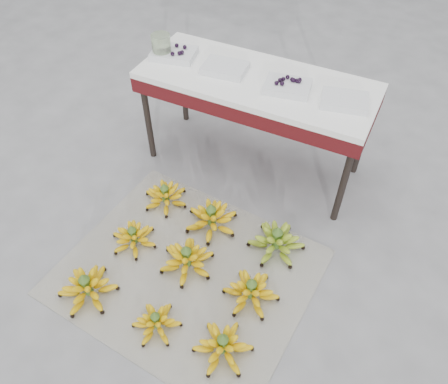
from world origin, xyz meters
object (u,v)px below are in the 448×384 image
at_px(bunch_mid_right, 251,291).
at_px(tray_far_right, 345,101).
at_px(bunch_back_left, 165,196).
at_px(vendor_table, 256,89).
at_px(glass_jar, 161,46).
at_px(bunch_mid_center, 187,259).
at_px(tray_far_left, 174,53).
at_px(bunch_back_center, 211,218).
at_px(tray_right, 288,86).
at_px(newspaper_mat, 187,272).
at_px(bunch_front_center, 156,322).
at_px(bunch_front_right, 223,346).
at_px(bunch_mid_left, 134,237).
at_px(bunch_front_left, 87,288).
at_px(tray_left, 225,68).
at_px(bunch_back_right, 276,241).

height_order(bunch_mid_right, tray_far_right, tray_far_right).
bearing_deg(bunch_back_left, vendor_table, 59.05).
height_order(vendor_table, glass_jar, glass_jar).
height_order(bunch_mid_center, tray_far_left, tray_far_left).
distance_m(tray_far_left, tray_far_right, 1.03).
relative_size(bunch_back_center, tray_right, 1.38).
bearing_deg(vendor_table, tray_far_left, -179.27).
relative_size(bunch_back_center, vendor_table, 0.28).
bearing_deg(bunch_back_center, glass_jar, 152.73).
xyz_separation_m(newspaper_mat, tray_far_right, (0.46, 0.90, 0.66)).
distance_m(newspaper_mat, bunch_mid_right, 0.37).
height_order(bunch_front_center, tray_far_left, tray_far_left).
relative_size(bunch_front_right, bunch_mid_right, 1.15).
xyz_separation_m(bunch_mid_center, tray_far_left, (-0.55, 0.89, 0.60)).
relative_size(bunch_mid_left, tray_right, 0.96).
relative_size(newspaper_mat, glass_jar, 9.03).
bearing_deg(glass_jar, bunch_mid_right, -41.71).
xyz_separation_m(bunch_front_left, tray_left, (0.15, 1.24, 0.59)).
xyz_separation_m(bunch_front_center, tray_far_right, (0.44, 1.24, 0.61)).
bearing_deg(bunch_back_center, tray_far_right, 64.81).
distance_m(bunch_front_center, bunch_mid_right, 0.48).
relative_size(bunch_front_left, bunch_mid_right, 1.18).
relative_size(newspaper_mat, tray_far_left, 4.42).
xyz_separation_m(newspaper_mat, bunch_back_center, (-0.03, 0.33, 0.07)).
relative_size(bunch_back_left, tray_right, 1.00).
height_order(bunch_mid_center, vendor_table, vendor_table).
relative_size(bunch_back_center, tray_far_right, 1.39).
distance_m(bunch_front_center, bunch_back_center, 0.67).
xyz_separation_m(tray_far_left, tray_far_right, (1.03, -0.02, -0.00)).
relative_size(bunch_back_right, tray_left, 1.21).
relative_size(bunch_front_right, bunch_back_center, 0.87).
bearing_deg(bunch_mid_right, bunch_back_left, 154.14).
relative_size(bunch_back_center, tray_left, 1.43).
bearing_deg(bunch_mid_right, tray_left, 124.06).
xyz_separation_m(bunch_front_left, tray_right, (0.53, 1.23, 0.60)).
distance_m(bunch_front_left, bunch_front_center, 0.40).
bearing_deg(tray_right, bunch_mid_left, -120.44).
bearing_deg(bunch_back_right, tray_right, 108.97).
height_order(bunch_front_right, tray_right, tray_right).
bearing_deg(glass_jar, vendor_table, 3.85).
bearing_deg(tray_right, bunch_mid_right, -76.81).
distance_m(bunch_front_center, bunch_front_right, 0.34).
bearing_deg(vendor_table, tray_left, -175.59).
bearing_deg(vendor_table, tray_right, -9.37).
xyz_separation_m(bunch_front_right, vendor_table, (-0.40, 1.23, 0.50)).
bearing_deg(bunch_mid_left, bunch_mid_center, 1.82).
distance_m(bunch_front_left, bunch_back_right, 1.00).
bearing_deg(bunch_back_right, newspaper_mat, -138.22).
bearing_deg(bunch_mid_left, tray_right, 61.44).
height_order(tray_far_left, glass_jar, glass_jar).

